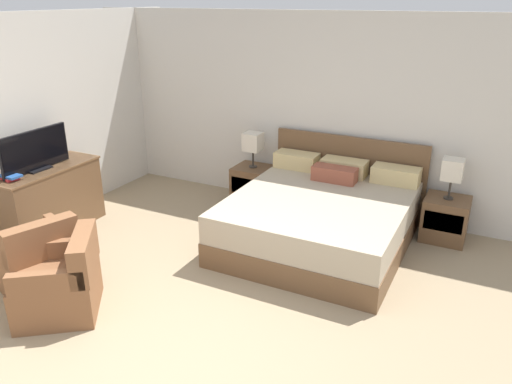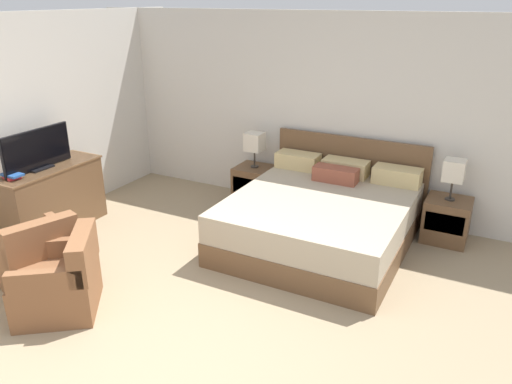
{
  "view_description": "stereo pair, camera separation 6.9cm",
  "coord_description": "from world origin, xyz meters",
  "px_view_note": "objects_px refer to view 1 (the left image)",
  "views": [
    {
      "loc": [
        2.19,
        -2.42,
        2.71
      ],
      "look_at": [
        -0.05,
        2.0,
        0.75
      ],
      "focal_mm": 35.0,
      "sensor_mm": 36.0,
      "label": 1
    },
    {
      "loc": [
        2.25,
        -2.39,
        2.71
      ],
      "look_at": [
        -0.05,
        2.0,
        0.75
      ],
      "focal_mm": 35.0,
      "sensor_mm": 36.0,
      "label": 2
    }
  ],
  "objects_px": {
    "nightstand_left": "(253,185)",
    "tv": "(35,151)",
    "table_lamp_left": "(253,142)",
    "armchair_by_window": "(37,260)",
    "book_red_cover": "(10,178)",
    "table_lamp_right": "(453,170)",
    "book_blue_cover": "(10,176)",
    "bed": "(321,218)",
    "nightstand_right": "(445,219)",
    "armchair_companion": "(62,284)",
    "dresser": "(49,199)"
  },
  "relations": [
    {
      "from": "nightstand_right",
      "to": "table_lamp_right",
      "type": "height_order",
      "value": "table_lamp_right"
    },
    {
      "from": "book_red_cover",
      "to": "armchair_by_window",
      "type": "distance_m",
      "value": 1.16
    },
    {
      "from": "bed",
      "to": "nightstand_left",
      "type": "bearing_deg",
      "value": 149.18
    },
    {
      "from": "table_lamp_right",
      "to": "armchair_by_window",
      "type": "height_order",
      "value": "table_lamp_right"
    },
    {
      "from": "nightstand_left",
      "to": "book_red_cover",
      "type": "distance_m",
      "value": 3.04
    },
    {
      "from": "book_red_cover",
      "to": "book_blue_cover",
      "type": "bearing_deg",
      "value": 0.0
    },
    {
      "from": "armchair_companion",
      "to": "nightstand_right",
      "type": "bearing_deg",
      "value": 47.0
    },
    {
      "from": "nightstand_right",
      "to": "nightstand_left",
      "type": "bearing_deg",
      "value": 180.0
    },
    {
      "from": "nightstand_right",
      "to": "table_lamp_right",
      "type": "xyz_separation_m",
      "value": [
        -0.0,
        0.0,
        0.61
      ]
    },
    {
      "from": "tv",
      "to": "book_red_cover",
      "type": "relative_size",
      "value": 4.94
    },
    {
      "from": "armchair_by_window",
      "to": "book_red_cover",
      "type": "bearing_deg",
      "value": 149.92
    },
    {
      "from": "nightstand_left",
      "to": "book_blue_cover",
      "type": "height_order",
      "value": "book_blue_cover"
    },
    {
      "from": "armchair_by_window",
      "to": "table_lamp_left",
      "type": "bearing_deg",
      "value": 72.57
    },
    {
      "from": "table_lamp_left",
      "to": "armchair_by_window",
      "type": "bearing_deg",
      "value": -107.43
    },
    {
      "from": "nightstand_left",
      "to": "tv",
      "type": "relative_size",
      "value": 0.56
    },
    {
      "from": "armchair_by_window",
      "to": "nightstand_left",
      "type": "bearing_deg",
      "value": 72.56
    },
    {
      "from": "table_lamp_right",
      "to": "book_blue_cover",
      "type": "height_order",
      "value": "table_lamp_right"
    },
    {
      "from": "tv",
      "to": "book_blue_cover",
      "type": "distance_m",
      "value": 0.42
    },
    {
      "from": "book_red_cover",
      "to": "armchair_companion",
      "type": "height_order",
      "value": "book_red_cover"
    },
    {
      "from": "tv",
      "to": "armchair_companion",
      "type": "height_order",
      "value": "tv"
    },
    {
      "from": "tv",
      "to": "dresser",
      "type": "bearing_deg",
      "value": 91.8
    },
    {
      "from": "book_red_cover",
      "to": "armchair_companion",
      "type": "distance_m",
      "value": 1.71
    },
    {
      "from": "nightstand_right",
      "to": "table_lamp_left",
      "type": "bearing_deg",
      "value": 179.97
    },
    {
      "from": "bed",
      "to": "tv",
      "type": "xyz_separation_m",
      "value": [
        -3.06,
        -1.25,
        0.72
      ]
    },
    {
      "from": "nightstand_left",
      "to": "book_red_cover",
      "type": "xyz_separation_m",
      "value": [
        -1.8,
        -2.38,
        0.57
      ]
    },
    {
      "from": "nightstand_right",
      "to": "book_blue_cover",
      "type": "xyz_separation_m",
      "value": [
        -4.33,
        -2.38,
        0.6
      ]
    },
    {
      "from": "nightstand_right",
      "to": "dresser",
      "type": "height_order",
      "value": "dresser"
    },
    {
      "from": "table_lamp_right",
      "to": "book_red_cover",
      "type": "height_order",
      "value": "table_lamp_right"
    },
    {
      "from": "bed",
      "to": "dresser",
      "type": "bearing_deg",
      "value": -159.12
    },
    {
      "from": "bed",
      "to": "book_red_cover",
      "type": "bearing_deg",
      "value": -152.15
    },
    {
      "from": "nightstand_right",
      "to": "armchair_companion",
      "type": "height_order",
      "value": "armchair_companion"
    },
    {
      "from": "table_lamp_left",
      "to": "book_red_cover",
      "type": "bearing_deg",
      "value": -127.05
    },
    {
      "from": "book_blue_cover",
      "to": "armchair_companion",
      "type": "height_order",
      "value": "book_blue_cover"
    },
    {
      "from": "book_blue_cover",
      "to": "table_lamp_left",
      "type": "bearing_deg",
      "value": 53.17
    },
    {
      "from": "tv",
      "to": "armchair_companion",
      "type": "bearing_deg",
      "value": -37.32
    },
    {
      "from": "tv",
      "to": "armchair_companion",
      "type": "xyz_separation_m",
      "value": [
        1.44,
        -1.1,
        -0.76
      ]
    },
    {
      "from": "bed",
      "to": "nightstand_right",
      "type": "distance_m",
      "value": 1.48
    },
    {
      "from": "nightstand_left",
      "to": "dresser",
      "type": "bearing_deg",
      "value": -132.9
    },
    {
      "from": "bed",
      "to": "nightstand_right",
      "type": "height_order",
      "value": "bed"
    },
    {
      "from": "nightstand_left",
      "to": "book_blue_cover",
      "type": "bearing_deg",
      "value": -126.84
    },
    {
      "from": "nightstand_left",
      "to": "table_lamp_right",
      "type": "height_order",
      "value": "table_lamp_right"
    },
    {
      "from": "book_red_cover",
      "to": "book_blue_cover",
      "type": "xyz_separation_m",
      "value": [
        0.01,
        0.0,
        0.03
      ]
    },
    {
      "from": "bed",
      "to": "table_lamp_left",
      "type": "xyz_separation_m",
      "value": [
        -1.27,
        0.76,
        0.55
      ]
    },
    {
      "from": "table_lamp_left",
      "to": "armchair_by_window",
      "type": "distance_m",
      "value": 3.09
    },
    {
      "from": "nightstand_left",
      "to": "armchair_companion",
      "type": "bearing_deg",
      "value": -96.44
    },
    {
      "from": "table_lamp_right",
      "to": "book_blue_cover",
      "type": "xyz_separation_m",
      "value": [
        -4.33,
        -2.38,
        -0.01
      ]
    },
    {
      "from": "table_lamp_right",
      "to": "dresser",
      "type": "relative_size",
      "value": 0.36
    },
    {
      "from": "tv",
      "to": "book_red_cover",
      "type": "xyz_separation_m",
      "value": [
        -0.01,
        -0.37,
        -0.21
      ]
    },
    {
      "from": "bed",
      "to": "tv",
      "type": "relative_size",
      "value": 2.33
    },
    {
      "from": "table_lamp_right",
      "to": "book_blue_cover",
      "type": "distance_m",
      "value": 4.94
    }
  ]
}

